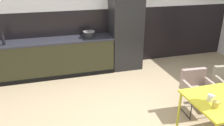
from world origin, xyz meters
The scene contains 9 objects.
ground_plane centered at (0.00, 0.00, 0.00)m, with size 9.67×9.67×0.00m, color tan.
back_wall_splashback_dark centered at (0.00, 2.81, 0.74)m, with size 7.44×0.12×1.48m, color black.
kitchen_counter centered at (-1.78, 2.45, 0.44)m, with size 3.60×0.63×0.88m.
refrigerator_column centered at (0.40, 2.45, 0.92)m, with size 0.76×0.60×1.84m, color #232326.
armchair_facing_counter centered at (0.93, 0.20, 0.51)m, with size 0.52×0.51×0.76m.
mug_glass_clear centered at (0.50, -0.75, 0.78)m, with size 0.13×0.08×0.09m.
mug_dark_espresso centered at (0.55, -0.59, 0.78)m, with size 0.13×0.09×0.08m.
cooking_pot centered at (-0.54, 2.42, 0.96)m, with size 0.28×0.28×0.18m.
bottle_spice_small centered at (-2.41, 2.36, 1.00)m, with size 0.07×0.07×0.29m.
Camera 1 is at (-1.46, -2.72, 2.36)m, focal length 35.80 mm.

